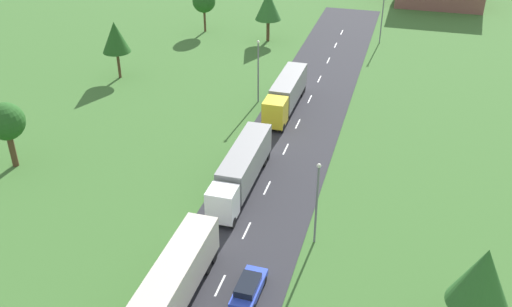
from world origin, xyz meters
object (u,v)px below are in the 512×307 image
tree_birch (115,37)px  tree_elm (482,278)px  tree_oak (268,6)px  truck_second (242,168)px  car_second (249,288)px  truck_lead (168,292)px  tree_maple (6,122)px  tree_pine (204,1)px  lamppost_second (317,199)px  lamppost_fourth (382,16)px  lamppost_third (258,68)px  truck_third (286,93)px

tree_birch → tree_elm: size_ratio=0.99×
tree_oak → tree_birch: 25.40m
truck_second → car_second: truck_second is taller
tree_birch → truck_second: bearing=-42.2°
truck_lead → tree_oak: size_ratio=1.86×
car_second → tree_maple: bearing=157.6°
car_second → truck_lead: bearing=-145.8°
tree_elm → truck_lead: bearing=-170.9°
truck_second → tree_pine: 47.85m
car_second → lamppost_second: lamppost_second is taller
tree_elm → lamppost_fourth: bearing=100.8°
tree_oak → tree_elm: size_ratio=1.01×
lamppost_second → tree_oak: size_ratio=0.96×
lamppost_third → tree_birch: (-20.23, 2.55, 1.22)m
car_second → tree_oak: 57.40m
truck_third → tree_maple: size_ratio=1.86×
truck_second → lamppost_fourth: lamppost_fourth is taller
tree_oak → tree_elm: 62.59m
lamppost_second → tree_oak: (-16.58, 48.05, 1.37)m
tree_elm → tree_birch: bearing=141.0°
lamppost_third → tree_elm: (23.82, -33.11, 1.13)m
truck_second → truck_third: 17.94m
truck_lead → car_second: 6.03m
truck_third → car_second: 32.17m
truck_third → car_second: bearing=-81.7°
truck_lead → tree_maple: size_ratio=2.13×
lamppost_fourth → tree_elm: size_ratio=0.98×
truck_third → lamppost_fourth: bearing=72.5°
lamppost_third → tree_pine: (-15.88, 24.37, 0.59)m
car_second → lamppost_fourth: 59.63m
truck_second → tree_maple: bearing=-174.4°
tree_pine → lamppost_fourth: bearing=3.9°
tree_oak → tree_pine: tree_oak is taller
tree_oak → tree_birch: size_ratio=1.02×
tree_elm → tree_maple: bearing=165.0°
car_second → tree_elm: bearing=-0.2°
truck_lead → tree_elm: bearing=9.1°
truck_second → tree_maple: tree_maple is taller
lamppost_fourth → tree_birch: size_ratio=0.99×
lamppost_second → tree_oak: 50.85m
lamppost_third → tree_birch: lamppost_third is taller
lamppost_fourth → tree_oak: size_ratio=0.97×
truck_lead → truck_third: size_ratio=1.15×
tree_oak → truck_lead: bearing=-82.0°
tree_oak → lamppost_fourth: bearing=12.2°
truck_third → lamppost_second: bearing=-71.4°
truck_lead → car_second: (4.86, 3.30, -1.36)m
truck_second → lamppost_fourth: 46.41m
car_second → tree_maple: 30.65m
lamppost_second → tree_birch: tree_birch is taller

